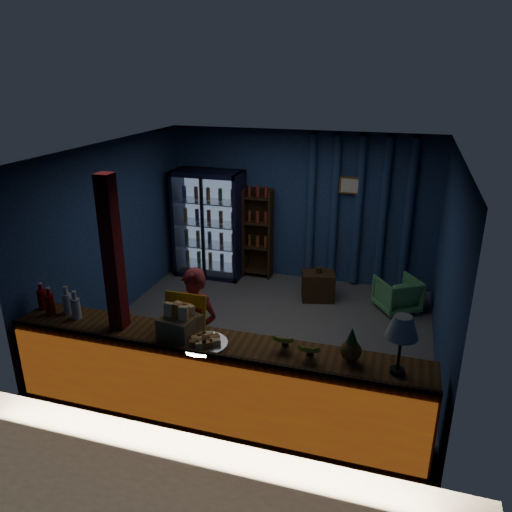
{
  "coord_description": "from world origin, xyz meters",
  "views": [
    {
      "loc": [
        1.73,
        -5.99,
        3.53
      ],
      "look_at": [
        -0.05,
        -0.2,
        1.25
      ],
      "focal_mm": 35.0,
      "sensor_mm": 36.0,
      "label": 1
    }
  ],
  "objects": [
    {
      "name": "table_lamp",
      "position": [
        1.82,
        -1.93,
        1.4
      ],
      "size": [
        0.29,
        0.29,
        0.58
      ],
      "color": "black",
      "rests_on": "counter"
    },
    {
      "name": "green_chair",
      "position": [
        1.76,
        1.34,
        0.27
      ],
      "size": [
        0.81,
        0.81,
        0.54
      ],
      "primitive_type": "imported",
      "rotation": [
        0.0,
        0.0,
        3.72
      ],
      "color": "#54A861",
      "rests_on": "ground"
    },
    {
      "name": "snack_box_centre",
      "position": [
        -0.32,
        -1.82,
        1.07
      ],
      "size": [
        0.37,
        0.34,
        0.33
      ],
      "color": "#977049",
      "rests_on": "counter"
    },
    {
      "name": "room_walls",
      "position": [
        0.0,
        0.0,
        1.57
      ],
      "size": [
        4.6,
        4.6,
        4.6
      ],
      "color": "navy",
      "rests_on": "ground"
    },
    {
      "name": "snack_box_left",
      "position": [
        -0.36,
        -1.92,
        1.08
      ],
      "size": [
        0.38,
        0.33,
        0.37
      ],
      "color": "#977049",
      "rests_on": "counter"
    },
    {
      "name": "pastry_tray",
      "position": [
        -0.04,
        -1.99,
        0.98
      ],
      "size": [
        0.48,
        0.48,
        0.08
      ],
      "color": "silver",
      "rests_on": "counter"
    },
    {
      "name": "beverage_cooler",
      "position": [
        -1.55,
        1.92,
        0.93
      ],
      "size": [
        1.2,
        0.62,
        1.9
      ],
      "color": "black",
      "rests_on": "ground"
    },
    {
      "name": "banana_bunches",
      "position": [
        0.87,
        -1.85,
        1.03
      ],
      "size": [
        0.51,
        0.3,
        0.17
      ],
      "color": "gold",
      "rests_on": "counter"
    },
    {
      "name": "framed_picture",
      "position": [
        0.85,
        2.1,
        1.75
      ],
      "size": [
        0.36,
        0.04,
        0.28
      ],
      "color": "gold",
      "rests_on": "room_walls"
    },
    {
      "name": "side_table",
      "position": [
        0.52,
        1.36,
        0.24
      ],
      "size": [
        0.59,
        0.49,
        0.56
      ],
      "color": "#392512",
      "rests_on": "ground"
    },
    {
      "name": "soda_bottles",
      "position": [
        -1.85,
        -1.84,
        1.08
      ],
      "size": [
        0.61,
        0.18,
        0.33
      ],
      "color": "#A90D0B",
      "rests_on": "counter"
    },
    {
      "name": "counter",
      "position": [
        0.0,
        -1.91,
        0.48
      ],
      "size": [
        4.4,
        0.57,
        0.99
      ],
      "color": "brown",
      "rests_on": "ground"
    },
    {
      "name": "pineapple",
      "position": [
        1.39,
        -1.86,
        1.09
      ],
      "size": [
        0.2,
        0.2,
        0.34
      ],
      "color": "#91591A",
      "rests_on": "counter"
    },
    {
      "name": "bottle_shelf",
      "position": [
        -0.7,
        2.06,
        0.79
      ],
      "size": [
        0.5,
        0.28,
        1.6
      ],
      "color": "#392512",
      "rests_on": "ground"
    },
    {
      "name": "yellow_sign",
      "position": [
        -0.38,
        -1.68,
        1.13
      ],
      "size": [
        0.46,
        0.09,
        0.37
      ],
      "color": "#ECA50C",
      "rests_on": "counter"
    },
    {
      "name": "curtain_folds",
      "position": [
        1.0,
        2.14,
        1.3
      ],
      "size": [
        1.74,
        0.14,
        2.5
      ],
      "color": "navy",
      "rests_on": "room_walls"
    },
    {
      "name": "support_post",
      "position": [
        -1.05,
        -1.9,
        1.3
      ],
      "size": [
        0.16,
        0.16,
        2.6
      ],
      "primitive_type": "cube",
      "color": "maroon",
      "rests_on": "ground"
    },
    {
      "name": "shopkeeper",
      "position": [
        -0.39,
        -1.42,
        0.74
      ],
      "size": [
        0.58,
        0.42,
        1.49
      ],
      "primitive_type": "imported",
      "rotation": [
        0.0,
        0.0,
        -0.12
      ],
      "color": "maroon",
      "rests_on": "ground"
    },
    {
      "name": "ground",
      "position": [
        0.0,
        0.0,
        0.0
      ],
      "size": [
        4.6,
        4.6,
        0.0
      ],
      "primitive_type": "plane",
      "color": "#515154",
      "rests_on": "ground"
    }
  ]
}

